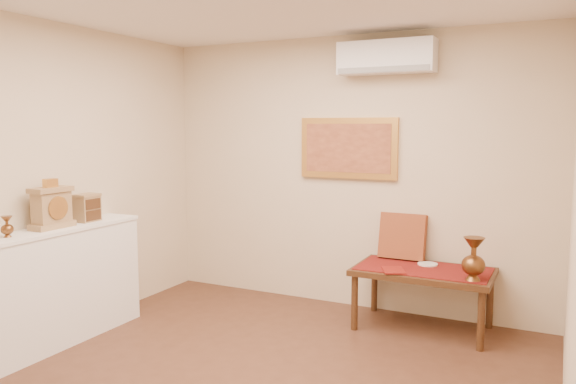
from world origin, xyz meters
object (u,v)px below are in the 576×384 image
Objects in this scene: brass_urn_tall at (474,254)px; low_table at (423,276)px; mantel_clock at (52,207)px; wooden_chest at (87,208)px; display_ledge at (36,292)px.

brass_urn_tall is 0.36× the size of low_table.
brass_urn_tall reaches higher than low_table.
wooden_chest is at bearing 90.28° from mantel_clock.
wooden_chest is 0.20× the size of low_table.
low_table is at bearing 32.34° from mantel_clock.
mantel_clock is at bearing 89.29° from display_ledge.
wooden_chest is (-3.13, -1.11, 0.33)m from brass_urn_tall.
mantel_clock is (-3.12, -1.49, 0.38)m from brass_urn_tall.
display_ledge is at bearing -90.05° from wooden_chest.
wooden_chest is (-0.00, 0.38, -0.05)m from mantel_clock.
display_ledge is at bearing -144.90° from low_table.
mantel_clock reaches higher than display_ledge.
mantel_clock is at bearing -89.72° from wooden_chest.
display_ledge is (-3.13, -1.67, -0.28)m from brass_urn_tall.
display_ledge is 0.69m from mantel_clock.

